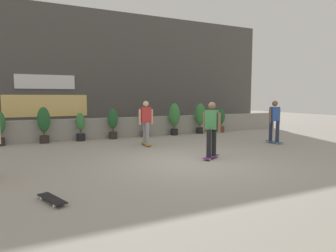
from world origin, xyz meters
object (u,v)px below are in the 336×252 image
Objects in this scene: potted_plant_4 at (146,120)px; skater_by_wall_right at (212,127)px; potted_plant_2 at (81,126)px; potted_plant_1 at (44,122)px; skater_by_wall_left at (274,120)px; potted_plant_3 at (113,122)px; potted_plant_5 at (174,117)px; potted_plant_6 at (200,116)px; potted_plant_7 at (221,119)px; skateboard_near_camera at (52,199)px; skater_far_right at (146,121)px.

potted_plant_4 is 5.39m from skater_by_wall_right.
potted_plant_2 is 6.15m from skater_by_wall_right.
skater_by_wall_left reaches higher than potted_plant_1.
potted_plant_2 is at bearing -180.00° from potted_plant_3.
potted_plant_5 reaches higher than potted_plant_6.
skateboard_near_camera is at bearing -140.48° from potted_plant_7.
potted_plant_1 is at bearing 154.44° from skater_by_wall_left.
potted_plant_1 is 5.82m from potted_plant_5.
potted_plant_2 is at bearing -180.00° from potted_plant_7.
potted_plant_6 reaches higher than potted_plant_7.
potted_plant_3 is at bearing 180.00° from potted_plant_4.
potted_plant_3 is at bearing 0.00° from potted_plant_1.
potted_plant_4 is (4.35, 0.00, -0.05)m from potted_plant_1.
skater_far_right is at bearing -111.08° from potted_plant_4.
potted_plant_3 is 0.79× the size of skater_far_right.
skater_by_wall_right is at bearing -128.05° from potted_plant_7.
potted_plant_2 is 7.46m from skateboard_near_camera.
skater_by_wall_left reaches higher than potted_plant_2.
potted_plant_7 is (7.15, 0.00, 0.04)m from potted_plant_2.
potted_plant_1 is 1.08× the size of potted_plant_3.
potted_plant_1 is at bearing 128.90° from skater_by_wall_right.
skater_by_wall_left and skater_by_wall_right have the same top height.
skater_by_wall_right is (4.35, -5.39, 0.11)m from potted_plant_1.
potted_plant_6 is (1.46, 0.00, -0.01)m from potted_plant_5.
potted_plant_1 is 0.95× the size of potted_plant_6.
skater_by_wall_right is at bearing -73.94° from potted_plant_3.
skater_by_wall_left reaches higher than potted_plant_5.
potted_plant_4 is 0.81× the size of skater_by_wall_right.
skater_far_right is (-0.89, -2.32, 0.16)m from potted_plant_4.
potted_plant_4 is at bearing 68.92° from skater_far_right.
skater_far_right is at bearing -135.58° from potted_plant_5.
potted_plant_5 reaches higher than potted_plant_7.
potted_plant_4 is 1.48m from potted_plant_5.
skater_by_wall_right is (1.55, -5.39, 0.19)m from potted_plant_3.
skater_far_right reaches higher than potted_plant_5.
potted_plant_2 is 0.78× the size of potted_plant_6.
potted_plant_5 is 1.46m from potted_plant_6.
potted_plant_4 is 0.89× the size of potted_plant_5.
potted_plant_4 is 0.90× the size of potted_plant_6.
potted_plant_2 is at bearing 77.26° from skateboard_near_camera.
skater_by_wall_left is at bearing -94.07° from potted_plant_7.
potted_plant_1 is at bearing -180.00° from potted_plant_5.
potted_plant_6 is 4.47m from skater_far_right.
skater_by_wall_left is at bearing -45.19° from potted_plant_4.
skateboard_near_camera is (-3.02, -7.25, -0.69)m from potted_plant_3.
potted_plant_1 is 1.22× the size of potted_plant_2.
potted_plant_2 is at bearing 180.00° from potted_plant_4.
potted_plant_5 is 1.01× the size of potted_plant_6.
potted_plant_5 is at bearing 0.00° from potted_plant_2.
skater_by_wall_right is at bearing -51.10° from potted_plant_1.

